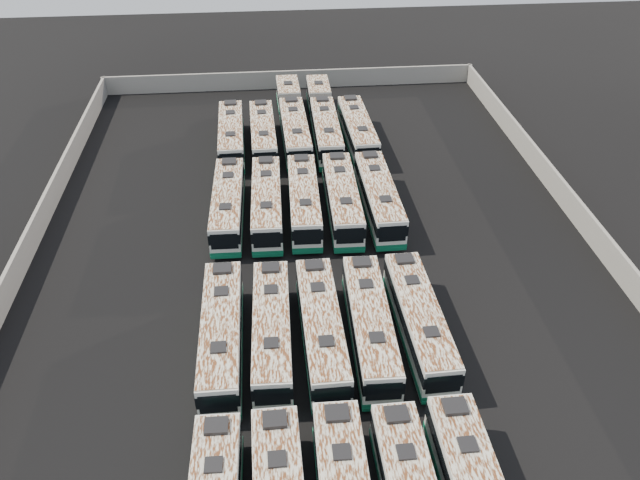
{
  "coord_description": "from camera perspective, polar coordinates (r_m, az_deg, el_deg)",
  "views": [
    {
      "loc": [
        -3.34,
        -37.16,
        29.8
      ],
      "look_at": [
        0.34,
        1.74,
        1.6
      ],
      "focal_mm": 35.0,
      "sensor_mm": 36.0,
      "label": 1
    }
  ],
  "objects": [
    {
      "name": "bus_midback_right",
      "position": [
        53.0,
        2.04,
        3.76
      ],
      "size": [
        2.71,
        11.78,
        3.31
      ],
      "rotation": [
        0.0,
        0.0,
        -0.02
      ],
      "color": "beige",
      "rests_on": "ground"
    },
    {
      "name": "bus_midfront_far_left",
      "position": [
        40.63,
        -8.96,
        -8.52
      ],
      "size": [
        2.49,
        11.73,
        3.31
      ],
      "rotation": [
        0.0,
        0.0,
        -0.0
      ],
      "color": "beige",
      "rests_on": "ground"
    },
    {
      "name": "bus_back_far_right",
      "position": [
        64.64,
        3.45,
        9.96
      ],
      "size": [
        2.77,
        11.72,
        3.29
      ],
      "rotation": [
        0.0,
        0.0,
        0.03
      ],
      "color": "beige",
      "rests_on": "ground"
    },
    {
      "name": "bus_back_left",
      "position": [
        64.0,
        -5.22,
        9.55
      ],
      "size": [
        2.62,
        11.37,
        3.19
      ],
      "rotation": [
        0.0,
        0.0,
        0.02
      ],
      "color": "beige",
      "rests_on": "ground"
    },
    {
      "name": "bus_back_right",
      "position": [
        67.04,
        0.33,
        11.02
      ],
      "size": [
        2.67,
        18.18,
        3.29
      ],
      "rotation": [
        0.0,
        0.0,
        -0.01
      ],
      "color": "beige",
      "rests_on": "ground"
    },
    {
      "name": "bus_midfront_left",
      "position": [
        40.58,
        -4.42,
        -8.27
      ],
      "size": [
        2.68,
        11.4,
        3.2
      ],
      "rotation": [
        0.0,
        0.0,
        -0.02
      ],
      "color": "beige",
      "rests_on": "ground"
    },
    {
      "name": "bus_back_far_left",
      "position": [
        64.18,
        -8.11,
        9.43
      ],
      "size": [
        2.66,
        11.51,
        3.23
      ],
      "rotation": [
        0.0,
        0.0,
        0.02
      ],
      "color": "beige",
      "rests_on": "ground"
    },
    {
      "name": "ground",
      "position": [
        47.75,
        -0.21,
        -2.8
      ],
      "size": [
        140.0,
        140.0,
        0.0
      ],
      "primitive_type": "plane",
      "color": "black",
      "rests_on": "ground"
    },
    {
      "name": "bus_midback_far_right",
      "position": [
        53.43,
        5.4,
        3.91
      ],
      "size": [
        2.6,
        11.77,
        3.31
      ],
      "rotation": [
        0.0,
        0.0,
        0.01
      ],
      "color": "beige",
      "rests_on": "ground"
    },
    {
      "name": "bus_midfront_far_right",
      "position": [
        41.64,
        9.05,
        -7.29
      ],
      "size": [
        2.68,
        11.51,
        3.23
      ],
      "rotation": [
        0.0,
        0.0,
        0.02
      ],
      "color": "beige",
      "rests_on": "ground"
    },
    {
      "name": "bus_midfront_center",
      "position": [
        40.53,
        0.14,
        -8.14
      ],
      "size": [
        2.6,
        11.59,
        3.26
      ],
      "rotation": [
        0.0,
        0.0,
        0.01
      ],
      "color": "beige",
      "rests_on": "ground"
    },
    {
      "name": "bus_midback_left",
      "position": [
        52.67,
        -4.89,
        3.39
      ],
      "size": [
        2.69,
        11.62,
        3.26
      ],
      "rotation": [
        0.0,
        0.0,
        -0.02
      ],
      "color": "beige",
      "rests_on": "ground"
    },
    {
      "name": "bus_midback_far_left",
      "position": [
        52.87,
        -8.41,
        3.23
      ],
      "size": [
        2.67,
        11.55,
        3.24
      ],
      "rotation": [
        0.0,
        0.0,
        -0.02
      ],
      "color": "beige",
      "rests_on": "ground"
    },
    {
      "name": "bus_back_center",
      "position": [
        66.9,
        -2.51,
        10.95
      ],
      "size": [
        2.83,
        18.38,
        3.33
      ],
      "rotation": [
        0.0,
        0.0,
        0.02
      ],
      "color": "beige",
      "rests_on": "ground"
    },
    {
      "name": "perimeter_wall",
      "position": [
        47.07,
        -0.21,
        -1.75
      ],
      "size": [
        45.2,
        73.2,
        2.2
      ],
      "color": "gray",
      "rests_on": "ground"
    },
    {
      "name": "bus_midback_center",
      "position": [
        52.84,
        -1.47,
        3.63
      ],
      "size": [
        2.74,
        11.61,
        3.25
      ],
      "rotation": [
        0.0,
        0.0,
        -0.03
      ],
      "color": "beige",
      "rests_on": "ground"
    },
    {
      "name": "bus_midfront_right",
      "position": [
        40.9,
        4.6,
        -7.8
      ],
      "size": [
        2.71,
        11.62,
        3.26
      ],
      "rotation": [
        0.0,
        0.0,
        -0.02
      ],
      "color": "beige",
      "rests_on": "ground"
    }
  ]
}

